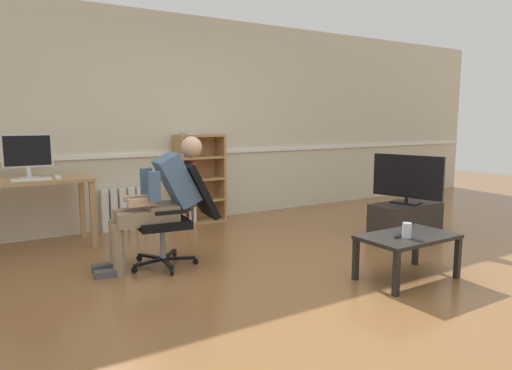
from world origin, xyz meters
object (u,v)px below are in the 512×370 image
(keyboard, at_px, (31,179))
(office_chair, at_px, (179,210))
(bookshelf, at_px, (196,178))
(computer_desk, at_px, (31,190))
(tv_screen, at_px, (407,178))
(coffee_table, at_px, (408,241))
(imac_monitor, at_px, (28,153))
(spare_remote, at_px, (397,235))
(tv_stand, at_px, (405,219))
(person_seated, at_px, (159,198))
(radiator, at_px, (131,208))
(computer_mouse, at_px, (58,177))
(drinking_glass, at_px, (407,230))

(keyboard, distance_m, office_chair, 1.59)
(bookshelf, bearing_deg, computer_desk, -171.79)
(tv_screen, xyz_separation_m, coffee_table, (-1.20, -1.02, -0.35))
(office_chair, relative_size, tv_screen, 1.16)
(imac_monitor, distance_m, spare_remote, 3.75)
(bookshelf, relative_size, tv_stand, 1.39)
(person_seated, bearing_deg, tv_screen, 88.27)
(radiator, relative_size, person_seated, 0.61)
(tv_stand, bearing_deg, coffee_table, -139.54)
(keyboard, bearing_deg, coffee_table, -44.44)
(computer_mouse, bearing_deg, tv_stand, -23.49)
(coffee_table, bearing_deg, computer_desk, 134.03)
(imac_monitor, height_order, keyboard, imac_monitor)
(computer_desk, xyz_separation_m, radiator, (1.16, 0.39, -0.38))
(computer_desk, relative_size, keyboard, 3.18)
(computer_desk, height_order, imac_monitor, imac_monitor)
(radiator, bearing_deg, coffee_table, -64.98)
(spare_remote, bearing_deg, keyboard, 7.12)
(computer_mouse, relative_size, radiator, 0.14)
(imac_monitor, relative_size, radiator, 0.66)
(computer_desk, bearing_deg, tv_screen, -23.63)
(tv_stand, bearing_deg, radiator, 142.10)
(radiator, relative_size, tv_stand, 0.86)
(computer_mouse, xyz_separation_m, drinking_glass, (2.27, -2.62, -0.32))
(person_seated, distance_m, coffee_table, 2.24)
(imac_monitor, bearing_deg, computer_desk, -92.86)
(computer_desk, distance_m, computer_mouse, 0.31)
(imac_monitor, relative_size, bookshelf, 0.41)
(computer_mouse, height_order, office_chair, office_chair)
(computer_mouse, xyz_separation_m, coffee_table, (2.35, -2.57, -0.43))
(imac_monitor, distance_m, radiator, 1.42)
(office_chair, bearing_deg, bookshelf, 156.64)
(bookshelf, relative_size, radiator, 1.62)
(bookshelf, bearing_deg, keyboard, -167.92)
(office_chair, height_order, tv_stand, office_chair)
(tv_stand, height_order, spare_remote, spare_remote)
(computer_mouse, relative_size, person_seated, 0.08)
(computer_desk, xyz_separation_m, office_chair, (1.11, -1.25, -0.12))
(computer_desk, relative_size, bookshelf, 1.00)
(computer_mouse, bearing_deg, coffee_table, -47.54)
(tv_screen, bearing_deg, tv_stand, 90.00)
(computer_desk, height_order, coffee_table, computer_desk)
(computer_desk, bearing_deg, drinking_glass, -47.45)
(computer_desk, distance_m, office_chair, 1.68)
(imac_monitor, xyz_separation_m, tv_screen, (3.80, -1.74, -0.34))
(tv_stand, bearing_deg, computer_mouse, 156.51)
(imac_monitor, distance_m, tv_screen, 4.19)
(person_seated, bearing_deg, coffee_table, 55.64)
(drinking_glass, bearing_deg, bookshelf, 99.43)
(keyboard, xyz_separation_m, spare_remote, (2.48, -2.53, -0.37))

